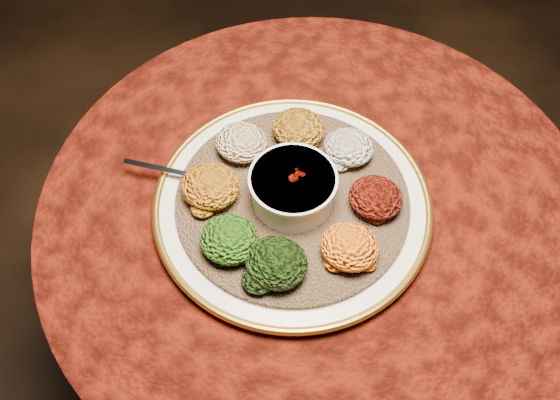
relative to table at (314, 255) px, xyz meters
The scene contains 13 objects.
table is the anchor object (origin of this frame).
platter 0.20m from the table, 139.73° to the right, with size 0.55×0.55×0.02m.
injera 0.21m from the table, 139.73° to the right, with size 0.39×0.39×0.01m, color brown.
stew_bowl 0.25m from the table, 139.73° to the right, with size 0.14×0.14×0.06m.
spoon 0.31m from the table, 160.46° to the right, with size 0.15×0.06×0.01m.
portion_ayib 0.25m from the table, 87.21° to the left, with size 0.09×0.08×0.04m, color beige.
portion_kitfo 0.25m from the table, 15.34° to the left, with size 0.09×0.09×0.04m, color black.
portion_tikil 0.26m from the table, 41.40° to the right, with size 0.09×0.09×0.04m, color #A5640D.
portion_gomen 0.28m from the table, 88.08° to the right, with size 0.10×0.09×0.05m, color black.
portion_mixveg 0.29m from the table, 116.40° to the right, with size 0.09×0.09×0.04m, color #AF3B0B.
portion_kik 0.29m from the table, 151.25° to the right, with size 0.10×0.09×0.05m, color #B56110.
portion_timatim 0.28m from the table, behind, with size 0.09×0.09×0.04m, color maroon.
portion_shiro 0.26m from the table, 133.98° to the left, with size 0.09×0.09×0.04m, color #9D7012.
Camera 1 is at (0.23, -0.55, 1.62)m, focal length 40.00 mm.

